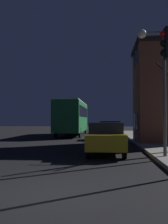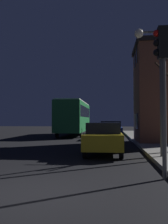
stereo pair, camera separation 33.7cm
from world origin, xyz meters
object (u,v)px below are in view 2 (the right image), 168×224
Objects in this scene: traffic_light at (162,69)px; streetlamp at (153,70)px; car_mid_lane at (111,130)px; car_near_lane at (104,137)px; bus at (74,116)px.

streetlamp is at bearing 84.49° from traffic_light.
car_mid_lane is at bearing 99.02° from streetlamp.
streetlamp is at bearing -80.98° from car_mid_lane.
car_near_lane is (-1.77, 4.88, -2.24)m from traffic_light.
streetlamp is 3.86m from car_near_lane.
streetlamp reaches higher than traffic_light.
streetlamp reaches higher than bus.
traffic_light is 14.66m from car_mid_lane.
bus is at bearing 109.61° from streetlamp.
car_mid_lane is (3.91, -4.85, -1.31)m from bus.
bus is 2.37× the size of car_mid_lane.
streetlamp is 1.24× the size of traffic_light.
car_near_lane is (-2.09, 1.50, -2.88)m from streetlamp.
bus reaches higher than car_mid_lane.
traffic_light is (-0.33, -3.38, -0.64)m from streetlamp.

